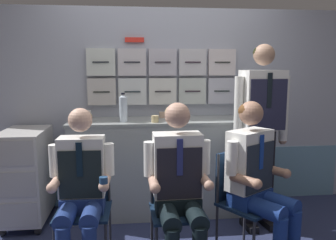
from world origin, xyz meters
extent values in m
cube|color=#A3A8BA|center=(0.00, 1.38, 1.07)|extent=(4.20, 0.06, 2.15)
cube|color=#6591AE|center=(0.00, 1.34, 0.30)|extent=(4.12, 0.01, 0.61)
cube|color=beige|center=(-0.66, 1.32, 1.27)|extent=(0.30, 0.06, 0.28)
cylinder|color=#232926|center=(-0.66, 1.28, 1.27)|extent=(0.17, 0.01, 0.01)
cube|color=silver|center=(-0.34, 1.32, 1.27)|extent=(0.30, 0.06, 0.28)
cylinder|color=#1C2730|center=(-0.34, 1.28, 1.27)|extent=(0.17, 0.01, 0.01)
cube|color=silver|center=(-0.01, 1.32, 1.27)|extent=(0.30, 0.06, 0.28)
cylinder|color=black|center=(-0.01, 1.28, 1.27)|extent=(0.17, 0.01, 0.01)
cube|color=#B4BBB8|center=(0.31, 1.32, 1.27)|extent=(0.30, 0.06, 0.28)
cylinder|color=#281C27|center=(0.31, 1.28, 1.27)|extent=(0.17, 0.01, 0.01)
cube|color=#AAAABA|center=(0.64, 1.32, 1.27)|extent=(0.30, 0.06, 0.28)
cylinder|color=#1E2825|center=(0.64, 1.28, 1.27)|extent=(0.17, 0.01, 0.01)
cube|color=silver|center=(-0.66, 1.32, 1.58)|extent=(0.30, 0.06, 0.28)
cylinder|color=#232A2F|center=(-0.66, 1.28, 1.58)|extent=(0.17, 0.01, 0.01)
cube|color=silver|center=(-0.34, 1.32, 1.58)|extent=(0.30, 0.06, 0.28)
cylinder|color=#22242C|center=(-0.34, 1.28, 1.58)|extent=(0.17, 0.01, 0.01)
cube|color=#BAB6C4|center=(-0.01, 1.32, 1.58)|extent=(0.30, 0.06, 0.28)
cylinder|color=#2A252F|center=(-0.01, 1.28, 1.58)|extent=(0.17, 0.01, 0.01)
cube|color=silver|center=(0.31, 1.32, 1.58)|extent=(0.30, 0.06, 0.28)
cylinder|color=#291D28|center=(0.31, 1.28, 1.58)|extent=(0.17, 0.01, 0.01)
cube|color=silver|center=(0.64, 1.32, 1.58)|extent=(0.30, 0.06, 0.28)
cylinder|color=#262926|center=(0.64, 1.28, 1.58)|extent=(0.17, 0.01, 0.01)
cube|color=red|center=(-0.31, 1.33, 1.81)|extent=(0.20, 0.02, 0.05)
cube|color=#9BA1A1|center=(-0.07, 1.09, 0.48)|extent=(1.79, 0.52, 0.96)
cube|color=gray|center=(-0.07, 1.09, 0.98)|extent=(1.83, 0.53, 0.03)
sphere|color=black|center=(-1.54, 0.70, 0.04)|extent=(0.07, 0.07, 0.07)
sphere|color=black|center=(-1.23, 0.70, 0.04)|extent=(0.07, 0.07, 0.07)
sphere|color=black|center=(-1.54, 1.25, 0.04)|extent=(0.07, 0.07, 0.07)
sphere|color=black|center=(-1.23, 1.25, 0.04)|extent=(0.07, 0.07, 0.07)
cube|color=beige|center=(-1.38, 0.98, 0.50)|extent=(0.40, 0.64, 0.86)
cube|color=#ACAAA8|center=(-1.38, 0.65, 0.21)|extent=(0.35, 0.01, 0.23)
cube|color=#ACAAA8|center=(-1.38, 0.65, 0.50)|extent=(0.35, 0.01, 0.23)
cube|color=#ACAAA8|center=(-1.38, 0.65, 0.78)|extent=(0.35, 0.01, 0.23)
cylinder|color=#28282D|center=(-1.38, 0.68, 0.91)|extent=(0.32, 0.02, 0.02)
cylinder|color=#2D2D33|center=(-0.90, 0.33, 0.21)|extent=(0.02, 0.02, 0.43)
cylinder|color=#2D2D33|center=(-0.54, 0.32, 0.21)|extent=(0.02, 0.02, 0.43)
cube|color=#12243F|center=(-0.73, 0.14, 0.44)|extent=(0.41, 0.41, 0.02)
cube|color=#12243F|center=(-0.72, 0.33, 0.65)|extent=(0.37, 0.04, 0.40)
cylinder|color=#2D2D33|center=(-0.90, 0.33, 0.65)|extent=(0.02, 0.02, 0.40)
cylinder|color=#2D2D33|center=(-0.54, 0.32, 0.65)|extent=(0.02, 0.02, 0.40)
cylinder|color=navy|center=(-0.82, -0.01, 0.50)|extent=(0.14, 0.36, 0.13)
cylinder|color=navy|center=(-0.64, -0.02, 0.50)|extent=(0.14, 0.36, 0.13)
cube|color=navy|center=(-0.73, 0.14, 0.51)|extent=(0.32, 0.21, 0.12)
cube|color=white|center=(-0.73, 0.16, 0.79)|extent=(0.34, 0.19, 0.45)
cube|color=black|center=(-0.73, 0.07, 0.76)|extent=(0.31, 0.02, 0.36)
cube|color=black|center=(-0.73, 0.06, 0.87)|extent=(0.04, 0.01, 0.25)
cylinder|color=white|center=(-0.92, 0.17, 0.84)|extent=(0.08, 0.08, 0.24)
cylinder|color=#DDAD94|center=(-0.91, 0.07, 0.70)|extent=(0.07, 0.22, 0.07)
sphere|color=#DDAD94|center=(-0.91, -0.03, 0.70)|extent=(0.08, 0.08, 0.08)
cylinder|color=white|center=(-0.53, 0.16, 0.84)|extent=(0.08, 0.08, 0.24)
cylinder|color=#DDAD94|center=(-0.55, 0.06, 0.70)|extent=(0.07, 0.22, 0.07)
sphere|color=#DDAD94|center=(-0.56, -0.04, 0.70)|extent=(0.08, 0.08, 0.08)
cylinder|color=navy|center=(-0.56, -0.04, 0.74)|extent=(0.06, 0.06, 0.06)
sphere|color=#DDAD94|center=(-0.73, 0.16, 1.14)|extent=(0.18, 0.18, 0.18)
ellipsoid|color=tan|center=(-0.73, 0.18, 1.16)|extent=(0.18, 0.16, 0.12)
cylinder|color=#2D2D33|center=(-0.20, 0.23, 0.21)|extent=(0.02, 0.02, 0.43)
cylinder|color=#2D2D33|center=(0.16, 0.24, 0.21)|extent=(0.02, 0.02, 0.43)
cube|color=#12243F|center=(-0.02, 0.06, 0.44)|extent=(0.41, 0.41, 0.02)
cube|color=#12243F|center=(-0.02, 0.25, 0.65)|extent=(0.37, 0.04, 0.40)
cylinder|color=#2D2D33|center=(-0.20, 0.23, 0.65)|extent=(0.02, 0.02, 0.40)
cylinder|color=#2D2D33|center=(0.16, 0.24, 0.65)|extent=(0.02, 0.02, 0.40)
cylinder|color=black|center=(-0.11, -0.11, 0.50)|extent=(0.14, 0.38, 0.13)
cylinder|color=black|center=(0.08, -0.11, 0.50)|extent=(0.14, 0.38, 0.13)
cube|color=black|center=(-0.02, 0.06, 0.51)|extent=(0.34, 0.21, 0.12)
cube|color=white|center=(-0.02, 0.08, 0.81)|extent=(0.36, 0.21, 0.47)
cube|color=black|center=(-0.02, -0.03, 0.77)|extent=(0.33, 0.02, 0.38)
cube|color=navy|center=(-0.02, -0.03, 0.89)|extent=(0.04, 0.01, 0.27)
cylinder|color=white|center=(-0.23, 0.07, 0.86)|extent=(0.08, 0.08, 0.26)
cylinder|color=tan|center=(-0.20, -0.03, 0.71)|extent=(0.07, 0.24, 0.07)
sphere|color=tan|center=(-0.20, -0.14, 0.71)|extent=(0.08, 0.08, 0.08)
cylinder|color=white|center=(0.19, 0.08, 0.86)|extent=(0.08, 0.08, 0.26)
cylinder|color=tan|center=(0.17, -0.02, 0.71)|extent=(0.07, 0.24, 0.07)
sphere|color=tan|center=(0.17, -0.13, 0.71)|extent=(0.08, 0.08, 0.08)
sphere|color=tan|center=(-0.02, 0.08, 1.18)|extent=(0.19, 0.19, 0.19)
ellipsoid|color=tan|center=(-0.02, 0.09, 1.19)|extent=(0.19, 0.17, 0.13)
cylinder|color=#2D2D33|center=(0.82, 0.08, 0.21)|extent=(0.02, 0.02, 0.43)
cylinder|color=#2D2D33|center=(0.32, 0.18, 0.21)|extent=(0.02, 0.02, 0.43)
cylinder|color=#2D2D33|center=(0.62, 0.38, 0.21)|extent=(0.02, 0.02, 0.43)
cube|color=#12243F|center=(0.57, 0.13, 0.44)|extent=(0.55, 0.55, 0.02)
cube|color=#12243F|center=(0.47, 0.29, 0.65)|extent=(0.32, 0.23, 0.40)
cylinder|color=#2D2D33|center=(0.32, 0.18, 0.65)|extent=(0.02, 0.02, 0.40)
cylinder|color=#2D2D33|center=(0.62, 0.38, 0.65)|extent=(0.02, 0.02, 0.40)
cylinder|color=navy|center=(0.83, -0.10, 0.27)|extent=(0.10, 0.10, 0.42)
cylinder|color=navy|center=(0.59, -0.06, 0.50)|extent=(0.31, 0.38, 0.13)
cylinder|color=navy|center=(0.74, 0.04, 0.50)|extent=(0.31, 0.38, 0.13)
cube|color=navy|center=(0.57, 0.13, 0.51)|extent=(0.39, 0.35, 0.12)
cube|color=white|center=(0.56, 0.15, 0.81)|extent=(0.40, 0.36, 0.47)
cube|color=#1F2836|center=(0.62, 0.06, 0.77)|extent=(0.28, 0.19, 0.38)
cube|color=navy|center=(0.62, 0.05, 0.89)|extent=(0.04, 0.03, 0.26)
cylinder|color=white|center=(0.39, 0.03, 0.86)|extent=(0.08, 0.08, 0.26)
cylinder|color=#A1745D|center=(0.46, -0.05, 0.71)|extent=(0.19, 0.23, 0.07)
sphere|color=#A1745D|center=(0.52, -0.13, 0.71)|extent=(0.08, 0.08, 0.08)
cylinder|color=white|center=(0.73, 0.26, 0.86)|extent=(0.08, 0.08, 0.26)
cylinder|color=#A1745D|center=(0.77, 0.16, 0.71)|extent=(0.19, 0.23, 0.07)
sphere|color=#A1745D|center=(0.83, 0.07, 0.71)|extent=(0.08, 0.08, 0.08)
sphere|color=#A1745D|center=(0.56, 0.15, 1.18)|extent=(0.19, 0.19, 0.19)
ellipsoid|color=brown|center=(0.55, 0.16, 1.19)|extent=(0.25, 0.24, 0.13)
cube|color=black|center=(0.75, 0.60, 0.03)|extent=(0.12, 0.25, 0.06)
cube|color=black|center=(0.94, 0.63, 0.03)|extent=(0.12, 0.25, 0.06)
cylinder|color=black|center=(0.75, 0.63, 0.51)|extent=(0.12, 0.12, 0.89)
cylinder|color=black|center=(0.93, 0.65, 0.51)|extent=(0.12, 0.12, 0.89)
cube|color=white|center=(0.84, 0.64, 1.23)|extent=(0.41, 0.27, 0.55)
cube|color=#22233D|center=(0.86, 0.53, 1.19)|extent=(0.35, 0.06, 0.46)
cube|color=black|center=(0.86, 0.52, 1.32)|extent=(0.04, 0.01, 0.31)
cylinder|color=white|center=(0.61, 0.61, 1.14)|extent=(0.08, 0.08, 0.61)
sphere|color=#A07961|center=(0.61, 0.61, 0.84)|extent=(0.08, 0.08, 0.08)
cylinder|color=white|center=(1.07, 0.67, 1.14)|extent=(0.08, 0.08, 0.61)
sphere|color=#A07961|center=(1.07, 0.67, 0.84)|extent=(0.08, 0.08, 0.08)
sphere|color=#A07961|center=(0.84, 0.64, 1.64)|extent=(0.19, 0.19, 0.19)
ellipsoid|color=black|center=(0.84, 0.66, 1.65)|extent=(0.21, 0.20, 0.13)
cylinder|color=silver|center=(-0.43, 0.98, 1.11)|extent=(0.08, 0.08, 0.24)
cone|color=silver|center=(-0.43, 0.98, 1.25)|extent=(0.08, 0.08, 0.02)
cylinder|color=black|center=(-0.43, 0.98, 1.27)|extent=(0.04, 0.04, 0.02)
cylinder|color=silver|center=(0.72, 0.91, 1.11)|extent=(0.07, 0.07, 0.24)
cone|color=silver|center=(0.72, 0.91, 1.24)|extent=(0.07, 0.07, 0.02)
cylinder|color=blue|center=(0.72, 0.91, 1.27)|extent=(0.03, 0.03, 0.02)
cylinder|color=tan|center=(-0.12, 0.93, 1.02)|extent=(0.07, 0.07, 0.06)
cylinder|color=#382114|center=(-0.12, 0.93, 1.05)|extent=(0.06, 0.06, 0.01)
cylinder|color=tan|center=(-0.02, 1.22, 1.02)|extent=(0.07, 0.07, 0.06)
cylinder|color=#382114|center=(-0.02, 1.22, 1.05)|extent=(0.06, 0.06, 0.01)
cylinder|color=silver|center=(-0.81, 1.21, 1.04)|extent=(0.07, 0.07, 0.09)
cylinder|color=#382114|center=(-0.81, 1.21, 1.08)|extent=(0.06, 0.06, 0.01)
camera|label=1|loc=(-0.36, -2.36, 1.53)|focal=36.54mm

